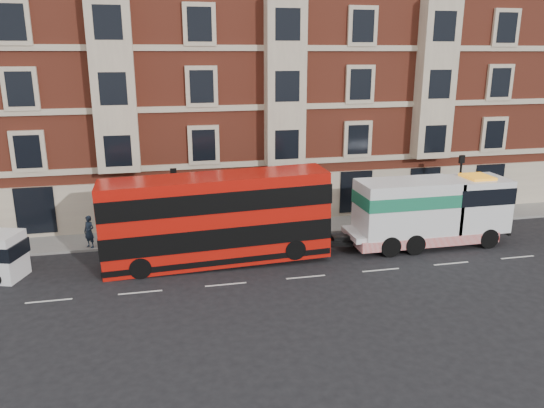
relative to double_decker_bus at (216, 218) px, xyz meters
The scene contains 8 objects.
ground 5.55m from the double_decker_bus, 35.38° to the right, with size 120.00×120.00×0.00m, color black.
sidewalk 6.61m from the double_decker_bus, 48.89° to the left, with size 90.00×3.00×0.15m, color slate.
victorian_terrace 15.00m from the double_decker_bus, 69.48° to the left, with size 45.00×12.00×20.40m.
lamp_post_west 3.87m from the double_decker_bus, 120.46° to the left, with size 0.35×0.15×4.35m.
lamp_post_east 16.38m from the double_decker_bus, 11.73° to the left, with size 0.35×0.15×4.35m.
double_decker_bus is the anchor object (origin of this frame).
tow_truck 12.07m from the double_decker_bus, ahead, with size 9.34×2.76×3.89m.
pedestrian 7.74m from the double_decker_bus, 152.83° to the left, with size 0.67×0.44×1.85m, color #1B2636.
Camera 1 is at (-6.98, -23.33, 10.73)m, focal length 35.00 mm.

